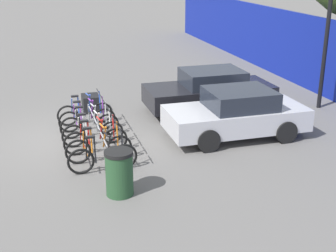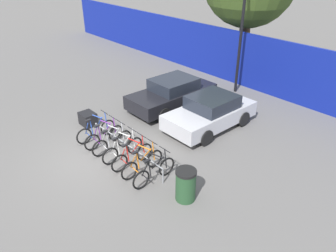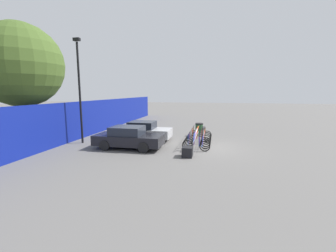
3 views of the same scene
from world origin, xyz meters
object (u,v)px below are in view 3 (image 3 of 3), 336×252
Objects in this scene: cargo_crate at (187,152)px; tree_behind_hoarding at (20,66)px; bike_rack at (196,137)px; trash_bin at (199,129)px; bicycle_red at (199,137)px; bicycle_orange at (199,136)px; lamp_post at (79,87)px; bicycle_blue at (196,145)px; bicycle_silver at (197,141)px; bicycle_white at (198,139)px; car_black at (129,138)px; car_silver at (143,131)px; bicycle_purple at (197,143)px; bicycle_black at (200,134)px.

cargo_crate is 0.09× the size of tree_behind_hoarding.
trash_bin is at bearing 0.40° from bike_rack.
bicycle_red and bicycle_orange have the same top height.
bicycle_red is at bearing -77.14° from lamp_post.
bicycle_blue is 1.00× the size of bicycle_orange.
bicycle_blue is 4.82m from trash_bin.
bicycle_white is (0.67, 0.00, 0.00)m from bicycle_silver.
cargo_crate is at bearing -105.41° from car_black.
bicycle_silver is 1.00× the size of bicycle_orange.
bicycle_blue is 1.34m from cargo_crate.
cargo_crate is (-4.23, 0.35, -0.10)m from bicycle_orange.
bicycle_white is 0.43× the size of car_silver.
bicycle_silver and bicycle_white have the same top height.
bicycle_purple is at bearing 176.54° from bicycle_red.
bicycle_black is at bearing -172.30° from trash_bin.
car_black reaches higher than bicycle_silver.
bicycle_orange is (0.57, 0.00, 0.00)m from bicycle_red.
bicycle_red is at bearing -13.96° from bike_rack.
bicycle_orange reaches higher than cargo_crate.
cargo_crate is at bearing -133.84° from car_silver.
car_silver is 0.57× the size of lamp_post.
bicycle_silver and bicycle_black have the same top height.
bicycle_black is 0.24× the size of lamp_post.
car_black is 4.03m from cargo_crate.
bike_rack is at bearing 172.18° from bicycle_orange.
tree_behind_hoarding reaches higher than car_silver.
car_black is at bearing 104.29° from bicycle_silver.
bicycle_silver is at bearing -77.53° from tree_behind_hoarding.
bicycle_black is at bearing -72.48° from car_silver.
tree_behind_hoarding is (-1.84, 10.77, 4.76)m from bicycle_purple.
lamp_post is at bearing 106.79° from bicycle_black.
lamp_post is at bearing 86.81° from bicycle_purple.
bicycle_blue is at bearing -83.42° from tree_behind_hoarding.
bicycle_blue reaches higher than bike_rack.
car_silver is (-1.28, 4.07, 0.31)m from bicycle_black.
bicycle_white is 8.80m from lamp_post.
car_black reaches higher than bicycle_orange.
lamp_post is 10.06× the size of cargo_crate.
trash_bin is at bearing -0.92° from bicycle_silver.
bicycle_blue is 0.22× the size of tree_behind_hoarding.
tree_behind_hoarding reaches higher than bicycle_black.
bike_rack is 3.04m from trash_bin.
tree_behind_hoarding reaches higher than bicycle_red.
lamp_post is at bearing 98.41° from bicycle_white.
bicycle_orange is at bearing -174.82° from trash_bin.
bicycle_silver and bicycle_orange have the same top height.
bicycle_red is at bearing -5.50° from cargo_crate.
bicycle_black is at bearing -3.46° from bicycle_red.
bicycle_purple is 1.00× the size of bicycle_black.
car_black reaches higher than bicycle_blue.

